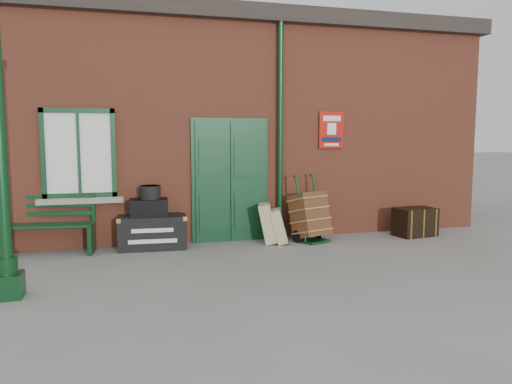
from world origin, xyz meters
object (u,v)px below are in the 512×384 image
object	(u,v)px
houdini_trunk	(153,232)
dark_trunk	(415,222)
bench	(44,224)
porter_trolley	(310,216)

from	to	relation	value
houdini_trunk	dark_trunk	xyz separation A→B (m)	(4.99, -0.30, -0.01)
bench	porter_trolley	world-z (taller)	porter_trolley
houdini_trunk	porter_trolley	size ratio (longest dim) A/B	0.95
houdini_trunk	dark_trunk	world-z (taller)	houdini_trunk
houdini_trunk	porter_trolley	xyz separation A→B (m)	(2.84, -0.20, 0.18)
houdini_trunk	porter_trolley	world-z (taller)	porter_trolley
porter_trolley	dark_trunk	world-z (taller)	porter_trolley
bench	houdini_trunk	distance (m)	1.77
porter_trolley	houdini_trunk	bearing A→B (deg)	155.30
porter_trolley	dark_trunk	bearing A→B (deg)	-23.24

